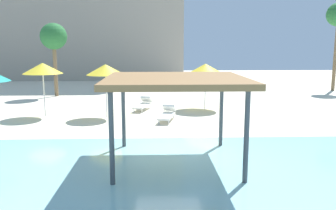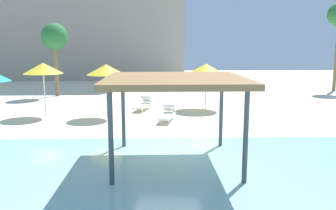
{
  "view_description": "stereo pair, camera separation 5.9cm",
  "coord_description": "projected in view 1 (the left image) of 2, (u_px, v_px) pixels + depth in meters",
  "views": [
    {
      "loc": [
        -0.49,
        -12.16,
        3.72
      ],
      "look_at": [
        0.05,
        2.0,
        1.3
      ],
      "focal_mm": 37.5,
      "sensor_mm": 36.0,
      "label": 1
    },
    {
      "loc": [
        -0.43,
        -12.16,
        3.72
      ],
      "look_at": [
        0.05,
        2.0,
        1.3
      ],
      "focal_mm": 37.5,
      "sensor_mm": 36.0,
      "label": 2
    }
  ],
  "objects": [
    {
      "name": "palm_tree_3",
      "position": [
        54.0,
        38.0,
        25.24
      ],
      "size": [
        1.9,
        1.9,
        5.3
      ],
      "color": "brown",
      "rests_on": "ground"
    },
    {
      "name": "ground_plane",
      "position": [
        169.0,
        150.0,
        12.62
      ],
      "size": [
        80.0,
        80.0,
        0.0
      ],
      "primitive_type": "plane",
      "color": "beige"
    },
    {
      "name": "beach_umbrella_yellow_1",
      "position": [
        206.0,
        70.0,
        20.4
      ],
      "size": [
        2.49,
        2.49,
        2.66
      ],
      "color": "silver",
      "rests_on": "ground"
    },
    {
      "name": "beach_umbrella_yellow_2",
      "position": [
        43.0,
        68.0,
        18.27
      ],
      "size": [
        2.04,
        2.04,
        2.81
      ],
      "color": "silver",
      "rests_on": "ground"
    },
    {
      "name": "lounge_chair_5",
      "position": [
        143.0,
        104.0,
        20.38
      ],
      "size": [
        1.15,
        1.99,
        0.74
      ],
      "rotation": [
        0.0,
        0.0,
        -1.88
      ],
      "color": "white",
      "rests_on": "ground"
    },
    {
      "name": "lounge_chair_1",
      "position": [
        167.0,
        114.0,
        17.48
      ],
      "size": [
        1.0,
        1.98,
        0.74
      ],
      "rotation": [
        0.0,
        0.0,
        -1.79
      ],
      "color": "white",
      "rests_on": "ground"
    },
    {
      "name": "shade_pavilion",
      "position": [
        176.0,
        82.0,
        10.82
      ],
      "size": [
        4.28,
        4.28,
        2.76
      ],
      "color": "#42474C",
      "rests_on": "ground"
    },
    {
      "name": "beach_umbrella_yellow_0",
      "position": [
        106.0,
        70.0,
        18.06
      ],
      "size": [
        1.98,
        1.98,
        2.76
      ],
      "color": "silver",
      "rests_on": "ground"
    }
  ]
}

